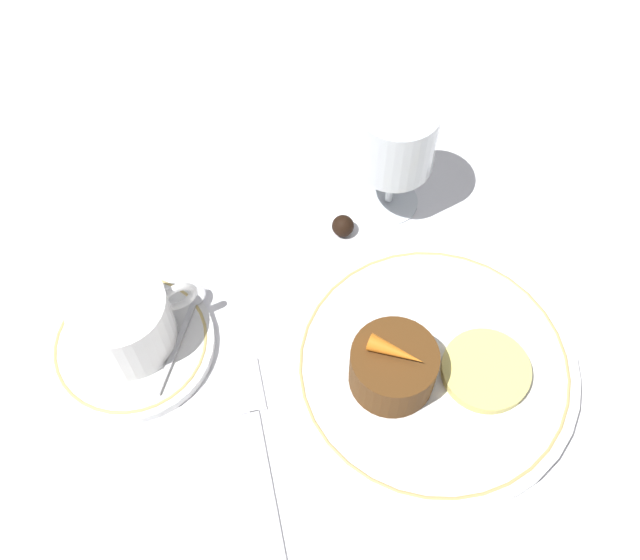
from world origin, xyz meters
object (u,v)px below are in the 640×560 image
dessert_cake (393,367)px  wine_glass (396,143)px  fork (258,432)px  dinner_plate (433,367)px  coffee_cup (123,320)px

dessert_cake → wine_glass: bearing=61.3°
wine_glass → fork: size_ratio=0.73×
dinner_plate → fork: size_ratio=1.41×
fork → coffee_cup: bearing=117.4°
coffee_cup → dessert_cake: coffee_cup is taller
fork → dessert_cake: size_ratio=2.44×
coffee_cup → wine_glass: bearing=7.6°
dinner_plate → coffee_cup: size_ratio=2.28×
dinner_plate → coffee_cup: (-0.23, 0.14, 0.04)m
coffee_cup → dessert_cake: 0.23m
coffee_cup → fork: bearing=-62.6°
wine_glass → fork: wine_glass is taller
wine_glass → dessert_cake: 0.21m
dinner_plate → fork: bearing=174.3°
dinner_plate → wine_glass: wine_glass is taller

